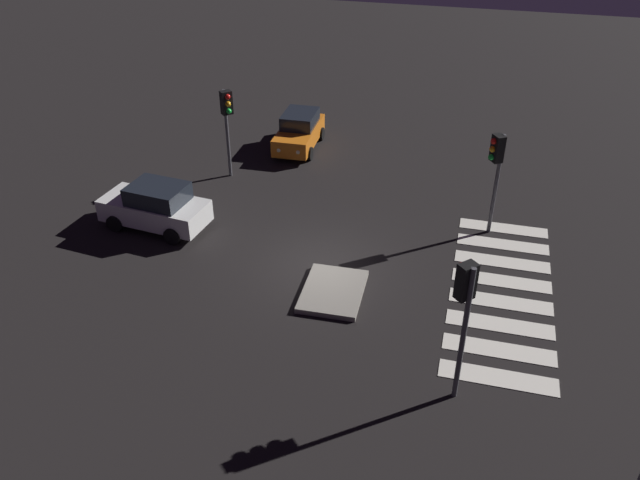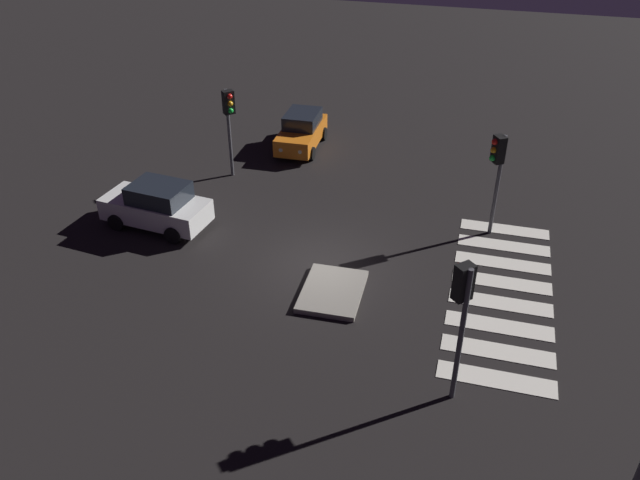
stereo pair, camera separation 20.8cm
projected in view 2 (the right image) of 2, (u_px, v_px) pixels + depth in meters
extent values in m
plane|color=black|center=(320.00, 265.00, 21.98)|extent=(80.00, 80.00, 0.00)
cube|color=gray|center=(333.00, 291.00, 20.55)|extent=(2.58, 1.97, 0.18)
cube|color=orange|center=(301.00, 135.00, 29.78)|extent=(3.79, 1.70, 0.77)
cube|color=black|center=(302.00, 119.00, 29.59)|extent=(1.96, 1.51, 0.62)
cylinder|color=black|center=(312.00, 154.00, 28.85)|extent=(0.61, 0.23, 0.60)
cylinder|color=black|center=(278.00, 150.00, 29.17)|extent=(0.61, 0.23, 0.60)
cylinder|color=black|center=(324.00, 134.00, 30.76)|extent=(0.61, 0.23, 0.60)
cylinder|color=black|center=(292.00, 131.00, 31.07)|extent=(0.61, 0.23, 0.60)
sphere|color=#F2EABF|center=(300.00, 152.00, 28.19)|extent=(0.20, 0.20, 0.20)
sphere|color=#F2EABF|center=(281.00, 150.00, 28.36)|extent=(0.20, 0.20, 0.20)
cube|color=silver|center=(156.00, 209.00, 23.82)|extent=(2.14, 4.13, 0.81)
cube|color=black|center=(159.00, 193.00, 23.35)|extent=(1.77, 2.19, 0.66)
cylinder|color=black|center=(116.00, 222.00, 23.75)|extent=(0.30, 0.66, 0.64)
cylinder|color=black|center=(143.00, 202.00, 25.05)|extent=(0.30, 0.66, 0.64)
cylinder|color=black|center=(173.00, 235.00, 22.98)|extent=(0.30, 0.66, 0.64)
cylinder|color=black|center=(197.00, 213.00, 24.28)|extent=(0.30, 0.66, 0.64)
sphere|color=#F2EABF|center=(105.00, 205.00, 24.06)|extent=(0.21, 0.21, 0.21)
sphere|color=#F2EABF|center=(120.00, 194.00, 24.79)|extent=(0.21, 0.21, 0.21)
cylinder|color=#47474C|center=(229.00, 134.00, 26.70)|extent=(0.14, 0.14, 3.83)
cube|color=black|center=(228.00, 102.00, 25.79)|extent=(0.54, 0.54, 0.96)
sphere|color=red|center=(230.00, 96.00, 25.49)|extent=(0.22, 0.22, 0.22)
sphere|color=orange|center=(230.00, 104.00, 25.65)|extent=(0.22, 0.22, 0.22)
sphere|color=green|center=(231.00, 111.00, 25.81)|extent=(0.22, 0.22, 0.22)
cylinder|color=#47474C|center=(461.00, 337.00, 15.74)|extent=(0.14, 0.14, 4.09)
cube|color=black|center=(464.00, 282.00, 15.03)|extent=(0.54, 0.54, 0.96)
sphere|color=red|center=(460.00, 268.00, 15.02)|extent=(0.22, 0.22, 0.22)
sphere|color=orange|center=(458.00, 278.00, 15.18)|extent=(0.22, 0.22, 0.22)
sphere|color=green|center=(457.00, 288.00, 15.34)|extent=(0.22, 0.22, 0.22)
cylinder|color=#47474C|center=(497.00, 186.00, 22.68)|extent=(0.14, 0.14, 3.87)
cube|color=black|center=(499.00, 149.00, 21.85)|extent=(0.54, 0.51, 0.96)
sphere|color=red|center=(495.00, 142.00, 21.63)|extent=(0.22, 0.22, 0.22)
sphere|color=orange|center=(494.00, 150.00, 21.79)|extent=(0.22, 0.22, 0.22)
sphere|color=green|center=(492.00, 158.00, 21.96)|extent=(0.22, 0.22, 0.22)
cube|color=silver|center=(496.00, 379.00, 17.35)|extent=(0.70, 3.20, 0.02)
cube|color=silver|center=(498.00, 351.00, 18.29)|extent=(0.70, 3.20, 0.02)
cube|color=silver|center=(499.00, 326.00, 19.23)|extent=(0.70, 3.20, 0.02)
cube|color=silver|center=(500.00, 303.00, 20.16)|extent=(0.70, 3.20, 0.02)
cube|color=silver|center=(502.00, 282.00, 21.10)|extent=(0.70, 3.20, 0.02)
cube|color=silver|center=(503.00, 263.00, 22.03)|extent=(0.70, 3.20, 0.02)
cube|color=silver|center=(504.00, 246.00, 22.97)|extent=(0.70, 3.20, 0.02)
cube|color=silver|center=(505.00, 229.00, 23.90)|extent=(0.70, 3.20, 0.02)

